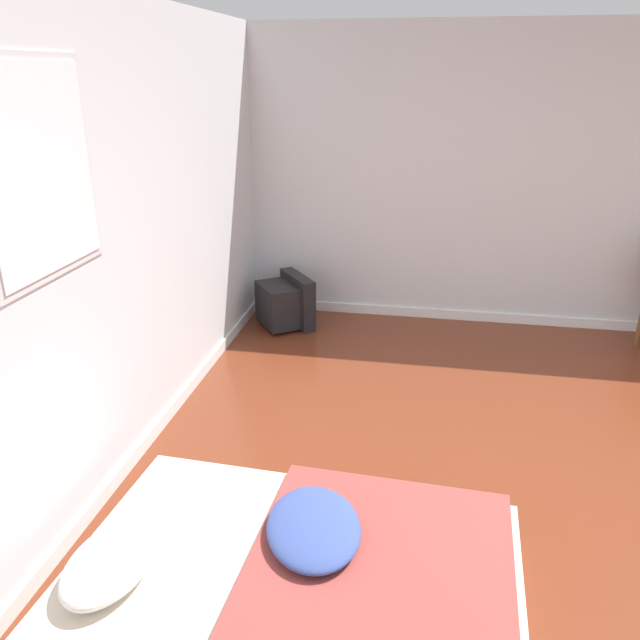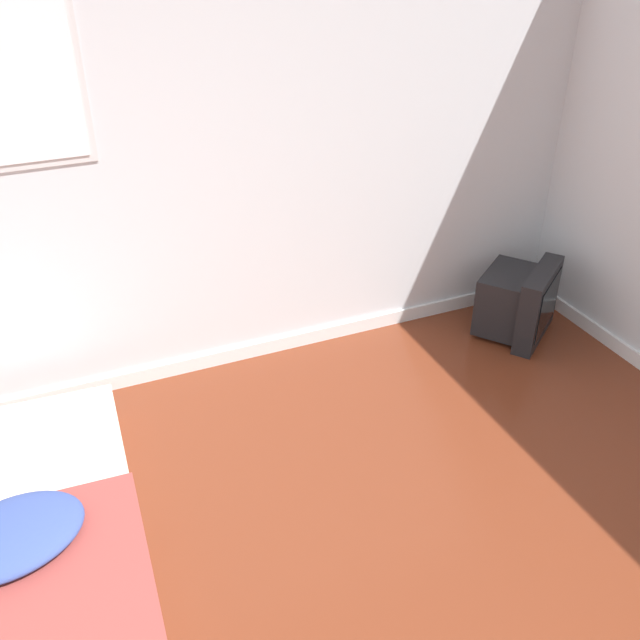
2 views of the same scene
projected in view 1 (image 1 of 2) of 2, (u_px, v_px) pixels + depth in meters
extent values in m
cube|color=silver|center=(78.00, 267.00, 3.07)|extent=(8.35, 0.06, 2.60)
cube|color=white|center=(116.00, 479.00, 3.53)|extent=(8.35, 0.02, 0.09)
cube|color=silver|center=(40.00, 171.00, 2.67)|extent=(0.82, 0.01, 0.95)
cube|color=white|center=(42.00, 171.00, 2.67)|extent=(0.75, 0.01, 0.88)
cube|color=silver|center=(572.00, 184.00, 5.33)|extent=(0.06, 8.05, 2.60)
cube|color=white|center=(552.00, 321.00, 5.76)|extent=(0.02, 8.05, 0.09)
cube|color=beige|center=(294.00, 586.00, 2.72)|extent=(1.36, 1.97, 0.22)
ellipsoid|color=white|center=(110.00, 562.00, 2.61)|extent=(0.54, 0.36, 0.14)
cube|color=#993D38|center=(378.00, 577.00, 2.59)|extent=(1.35, 1.17, 0.05)
ellipsoid|color=#384C93|center=(314.00, 527.00, 2.78)|extent=(0.66, 0.55, 0.11)
cube|color=black|center=(278.00, 305.00, 5.68)|extent=(0.52, 0.49, 0.38)
cube|color=black|center=(298.00, 299.00, 5.75)|extent=(0.50, 0.41, 0.47)
cube|color=black|center=(304.00, 297.00, 5.77)|extent=(0.35, 0.27, 0.34)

